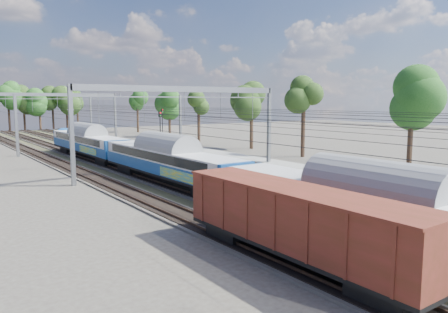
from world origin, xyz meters
TOP-DOWN VIEW (x-y plane):
  - track_bed at (-0.00, 45.00)m, footprint 21.00×130.00m
  - platform at (12.00, 20.00)m, footprint 3.00×70.00m
  - catenary at (0.33, 52.69)m, footprint 25.65×130.00m
  - tree_belt at (7.58, 94.29)m, footprint 39.14×97.88m
  - emu_train at (-4.50, 25.13)m, footprint 3.10×65.55m
  - freight_boxcar at (-9.00, 4.79)m, footprint 2.81×13.55m
  - worker at (1.25, 82.25)m, footprint 0.45×0.67m
  - signal_near at (4.32, 43.91)m, footprint 0.42×0.38m
  - signal_far at (12.16, 58.37)m, footprint 0.44×0.41m

SIDE VIEW (x-z plane):
  - track_bed at x=0.00m, z-range -0.07..0.27m
  - platform at x=12.00m, z-range 0.00..0.30m
  - worker at x=1.25m, z-range 0.00..1.80m
  - freight_boxcar at x=-9.00m, z-range 0.38..3.88m
  - emu_train at x=-4.50m, z-range 0.40..4.94m
  - signal_near at x=4.32m, z-range 0.81..6.89m
  - signal_far at x=12.16m, z-range 0.82..6.99m
  - catenary at x=0.33m, z-range 1.90..10.90m
  - tree_belt at x=7.58m, z-range 2.31..13.96m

